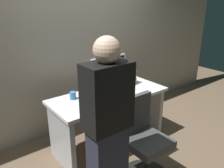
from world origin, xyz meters
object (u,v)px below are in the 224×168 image
Objects in this scene: desk at (110,109)px; cup_near_keyboard at (90,103)px; book_stack at (128,77)px; monitor at (109,71)px; person_at_desk at (107,128)px; cup_by_monitor at (73,96)px; office_chair at (143,142)px; keyboard at (108,97)px; mouse at (126,91)px.

desk is 16.98× the size of cup_near_keyboard.
desk is 0.56m from book_stack.
cup_near_keyboard reaches higher than desk.
monitor is at bearing 30.15° from cup_near_keyboard.
cup_by_monitor is (0.17, 0.93, -0.05)m from person_at_desk.
monitor is at bearing 78.60° from office_chair.
office_chair is 0.69m from keyboard.
monitor is (0.71, 0.91, 0.16)m from person_at_desk.
monitor is 0.60m from cup_near_keyboard.
monitor reaches higher than cup_by_monitor.
desk is 0.33m from mouse.
mouse is at bearing -136.22° from book_stack.
desk is at bearing -17.82° from cup_by_monitor.
person_at_desk reaches higher than cup_near_keyboard.
monitor is at bearing 55.77° from desk.
person_at_desk is 3.03× the size of monitor.
person_at_desk reaches higher than cup_by_monitor.
person_at_desk is 1.17m from monitor.
office_chair is 1.03m from monitor.
monitor is at bearing 121.51° from mouse.
cup_by_monitor is at bearing 79.50° from person_at_desk.
cup_by_monitor is (-0.05, 0.30, 0.00)m from cup_near_keyboard.
desk is 15.41× the size of mouse.
person_at_desk reaches higher than mouse.
person_at_desk is at bearing -139.89° from mouse.
book_stack is at bearing -0.44° from cup_by_monitor.
cup_near_keyboard is at bearing -160.88° from book_stack.
cup_near_keyboard is at bearing -173.05° from mouse.
person_at_desk is (-0.62, -0.78, 0.32)m from desk.
person_at_desk reaches higher than desk.
cup_near_keyboard reaches higher than keyboard.
desk is 16.73× the size of cup_by_monitor.
person_at_desk is 0.95m from cup_by_monitor.
book_stack is (0.35, 0.01, -0.16)m from monitor.
keyboard is at bearing -34.43° from cup_by_monitor.
keyboard is at bearing -156.68° from book_stack.
keyboard is 0.32m from mouse.
mouse is at bearing 40.11° from person_at_desk.
book_stack is (0.23, 0.22, 0.08)m from mouse.
keyboard is 4.30× the size of mouse.
person_at_desk reaches higher than monitor.
person_at_desk is 7.23× the size of book_stack.
keyboard is at bearing -136.27° from desk.
keyboard is at bearing 52.83° from person_at_desk.
desk is 3.58× the size of keyboard.
person_at_desk is at bearing -128.59° from keyboard.
office_chair is at bearing 8.39° from person_at_desk.
cup_near_keyboard is at bearing 120.05° from office_chair.
keyboard reaches higher than desk.
keyboard is 0.31m from cup_near_keyboard.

